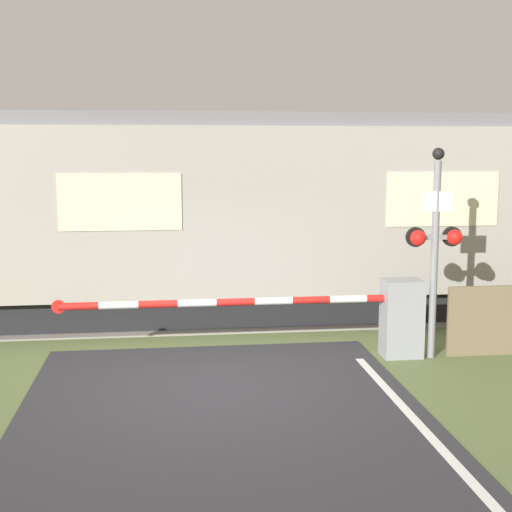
% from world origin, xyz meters
% --- Properties ---
extents(ground_plane, '(80.00, 80.00, 0.00)m').
position_xyz_m(ground_plane, '(0.00, 0.00, 0.00)').
color(ground_plane, '#5B6B3D').
extents(track_bed, '(36.00, 3.20, 0.13)m').
position_xyz_m(track_bed, '(0.00, 4.37, 0.02)').
color(track_bed, gray).
rests_on(track_bed, ground_plane).
extents(train, '(20.41, 3.12, 3.83)m').
position_xyz_m(train, '(4.21, 4.37, 1.96)').
color(train, black).
rests_on(train, ground_plane).
extents(crossing_barrier, '(5.57, 0.44, 1.21)m').
position_xyz_m(crossing_barrier, '(2.52, 1.13, 0.66)').
color(crossing_barrier, gray).
rests_on(crossing_barrier, ground_plane).
extents(signal_post, '(0.87, 0.26, 3.22)m').
position_xyz_m(signal_post, '(3.40, 1.01, 1.83)').
color(signal_post, gray).
rests_on(signal_post, ground_plane).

